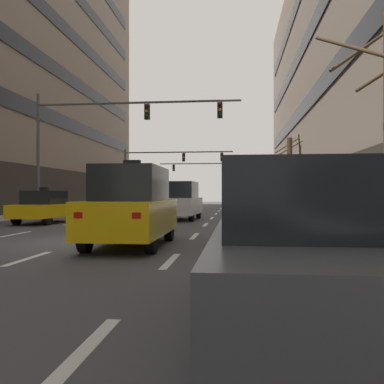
{
  "coord_description": "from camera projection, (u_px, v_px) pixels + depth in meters",
  "views": [
    {
      "loc": [
        4.49,
        -11.45,
        1.42
      ],
      "look_at": [
        0.63,
        24.59,
        1.56
      ],
      "focal_mm": 38.1,
      "sensor_mm": 36.0,
      "label": 1
    }
  ],
  "objects": [
    {
      "name": "lane_stripe_l2_s7",
      "position": [
        172.0,
        214.0,
        28.76
      ],
      "size": [
        0.16,
        2.0,
        0.01
      ],
      "primitive_type": "cube",
      "color": "silver",
      "rests_on": "ground"
    },
    {
      "name": "lane_stripe_l1_s9",
      "position": [
        156.0,
        208.0,
        39.04
      ],
      "size": [
        0.16,
        2.0,
        0.01
      ],
      "primitive_type": "cube",
      "color": "silver",
      "rests_on": "ground"
    },
    {
      "name": "taxi_driving_0",
      "position": [
        132.0,
        207.0,
        10.99
      ],
      "size": [
        1.89,
        4.44,
        2.32
      ],
      "color": "black",
      "rests_on": "ground"
    },
    {
      "name": "lane_stripe_l2_s6",
      "position": [
        158.0,
        218.0,
        23.79
      ],
      "size": [
        0.16,
        2.0,
        0.01
      ],
      "primitive_type": "cube",
      "color": "silver",
      "rests_on": "ground"
    },
    {
      "name": "lane_stripe_l1_s6",
      "position": [
        106.0,
        217.0,
        24.12
      ],
      "size": [
        0.16,
        2.0,
        0.01
      ],
      "primitive_type": "cube",
      "color": "silver",
      "rests_on": "ground"
    },
    {
      "name": "lane_stripe_l2_s3",
      "position": [
        29.0,
        258.0,
        8.87
      ],
      "size": [
        0.16,
        2.0,
        0.01
      ],
      "primitive_type": "cube",
      "color": "silver",
      "rests_on": "ground"
    },
    {
      "name": "street_tree_0",
      "position": [
        290.0,
        175.0,
        22.41
      ],
      "size": [
        1.64,
        1.56,
        4.47
      ],
      "color": "#4C3823",
      "rests_on": "sidewalk_right"
    },
    {
      "name": "traffic_signal_2",
      "position": [
        220.0,
        172.0,
        51.38
      ],
      "size": [
        11.9,
        0.34,
        5.52
      ],
      "color": "#4C4C51",
      "rests_on": "sidewalk_right"
    },
    {
      "name": "lane_stripe_l3_s8",
      "position": [
        219.0,
        211.0,
        33.4
      ],
      "size": [
        0.16,
        2.0,
        0.01
      ],
      "primitive_type": "cube",
      "color": "silver",
      "rests_on": "ground"
    },
    {
      "name": "lane_stripe_l3_s10",
      "position": [
        223.0,
        207.0,
        43.34
      ],
      "size": [
        0.16,
        2.0,
        0.01
      ],
      "primitive_type": "cube",
      "color": "silver",
      "rests_on": "ground"
    },
    {
      "name": "lane_stripe_l1_s10",
      "position": [
        165.0,
        207.0,
        44.01
      ],
      "size": [
        0.16,
        2.0,
        0.01
      ],
      "primitive_type": "cube",
      "color": "silver",
      "rests_on": "ground"
    },
    {
      "name": "lane_stripe_l3_s6",
      "position": [
        212.0,
        218.0,
        23.46
      ],
      "size": [
        0.16,
        2.0,
        0.01
      ],
      "primitive_type": "cube",
      "color": "silver",
      "rests_on": "ground"
    },
    {
      "name": "pedestrian_1",
      "position": [
        275.0,
        199.0,
        24.96
      ],
      "size": [
        0.3,
        0.5,
        1.61
      ],
      "color": "#383D59",
      "rests_on": "sidewalk_right"
    },
    {
      "name": "lane_stripe_l2_s10",
      "position": [
        193.0,
        207.0,
        43.68
      ],
      "size": [
        0.16,
        2.0,
        0.01
      ],
      "primitive_type": "cube",
      "color": "silver",
      "rests_on": "ground"
    },
    {
      "name": "car_parked_0",
      "position": [
        306.0,
        249.0,
        4.21
      ],
      "size": [
        1.93,
        4.59,
        1.72
      ],
      "color": "black",
      "rests_on": "ground"
    },
    {
      "name": "traffic_signal_1",
      "position": [
        165.0,
        164.0,
        40.91
      ],
      "size": [
        10.99,
        0.35,
        5.75
      ],
      "color": "#4C4C51",
      "rests_on": "sidewalk_left"
    },
    {
      "name": "lane_stripe_l3_s7",
      "position": [
        216.0,
        214.0,
        28.43
      ],
      "size": [
        0.16,
        2.0,
        0.01
      ],
      "primitive_type": "cube",
      "color": "silver",
      "rests_on": "ground"
    },
    {
      "name": "lane_stripe_l2_s4",
      "position": [
        103.0,
        235.0,
        13.85
      ],
      "size": [
        0.16,
        2.0,
        0.01
      ],
      "primitive_type": "cube",
      "color": "silver",
      "rests_on": "ground"
    },
    {
      "name": "car_parked_1",
      "position": [
        263.0,
        206.0,
        10.93
      ],
      "size": [
        1.98,
        4.49,
        2.15
      ],
      "color": "black",
      "rests_on": "ground"
    },
    {
      "name": "lane_stripe_l1_s7",
      "position": [
        128.0,
        213.0,
        29.09
      ],
      "size": [
        0.16,
        2.0,
        0.01
      ],
      "primitive_type": "cube",
      "color": "silver",
      "rests_on": "ground"
    },
    {
      "name": "lane_stripe_l2_s9",
      "position": [
        188.0,
        208.0,
        38.7
      ],
      "size": [
        0.16,
        2.0,
        0.01
      ],
      "primitive_type": "cube",
      "color": "silver",
      "rests_on": "ground"
    },
    {
      "name": "taxi_driving_3",
      "position": [
        133.0,
        201.0,
        23.88
      ],
      "size": [
        1.78,
        4.18,
        2.19
      ],
      "color": "black",
      "rests_on": "ground"
    },
    {
      "name": "sidewalk_right",
      "position": [
        356.0,
        243.0,
        11.03
      ],
      "size": [
        2.96,
        80.0,
        0.14
      ],
      "primitive_type": "cube",
      "color": "gray",
      "rests_on": "ground"
    },
    {
      "name": "taxi_driving_1",
      "position": [
        46.0,
        207.0,
        19.48
      ],
      "size": [
        1.92,
        4.22,
        1.73
      ],
      "color": "black",
      "rests_on": "ground"
    },
    {
      "name": "lane_stripe_l1_s4",
      "position": [
        16.0,
        234.0,
        14.18
      ],
      "size": [
        0.16,
        2.0,
        0.01
      ],
      "primitive_type": "cube",
      "color": "silver",
      "rests_on": "ground"
    },
    {
      "name": "lane_stripe_l3_s4",
      "position": [
        194.0,
        236.0,
        13.51
      ],
      "size": [
        0.16,
        2.0,
        0.01
      ],
      "primitive_type": "cube",
      "color": "silver",
      "rests_on": "ground"
    },
    {
      "name": "lane_stripe_l1_s8",
      "position": [
        144.0,
        210.0,
        34.07
      ],
      "size": [
        0.16,
        2.0,
        0.01
      ],
      "primitive_type": "cube",
      "color": "silver",
      "rests_on": "ground"
    },
    {
      "name": "lane_stripe_l2_s5",
      "position": [
        138.0,
        224.0,
        18.82
      ],
      "size": [
        0.16,
        2.0,
        0.01
      ],
      "primitive_type": "cube",
      "color": "silver",
      "rests_on": "ground"
    },
    {
      "name": "ground_plane",
      "position": [
        81.0,
        242.0,
        11.86
      ],
      "size": [
        120.0,
        120.0,
        0.0
      ],
      "primitive_type": "plane",
      "color": "#424247"
    },
    {
      "name": "traffic_signal_0",
      "position": [
        106.0,
        127.0,
        22.69
      ],
      "size": [
        11.55,
        0.35,
        6.95
      ],
      "color": "#4C4C51",
      "rests_on": "sidewalk_left"
    },
    {
      "name": "pedestrian_0",
      "position": [
        283.0,
        199.0,
        28.46
      ],
      "size": [
        0.4,
        0.4,
        1.54
      ],
      "color": "#383D59",
      "rests_on": "sidewalk_right"
    },
    {
      "name": "lane_stripe_l1_s5",
      "position": [
        73.0,
        224.0,
        19.15
      ],
      "size": [
        0.16,
        2.0,
        0.01
      ],
      "primitive_type": "cube",
      "color": "silver",
      "rests_on": "ground"
    },
    {
      "name": "lane_stripe_l3_s5",
      "position": [
        206.0,
        225.0,
        18.48
      ],
      "size": [
        0.16,
        2.0,
        0.01
      ],
      "primitive_type": "cube",
      "color": "silver",
      "rests_on": "ground"
    },
    {
      "name": "lane_stripe_l3_s3",
      "position": [
        171.0,
        261.0,
        8.54
      ],
      "size": [
        0.16,
        2.0,
        0.01
      ],
      "primitive_type": "cube",
      "color": "silver",
      "rests_on": "ground"
    },
    {
      "name": "lane_stripe_l3_s9",
      "position": [
        221.0,
        209.0,
        38.37
      ],
      "size": [
        0.16,
        2.0,
        0.01
      ],
      "primitive_type": "cube",
      "color": "silver",
      "rests_on": "ground"
    },
    {
      "name": "lane_stripe_l2_s8",
      "position": [
        181.0,
        211.0,
        33.73
      ],
      "size": [
        0.16,
        2.0,
        0.01
      ],
      "primitive_type": "cube",
      "color": "silver",
      "rests_on": "ground"
    },
    {
      "name": "lane_stripe_l3_s2",
      "position": [
        80.0,
        354.0,
        3.57
      ],
      "size": [
        0.16,
        2.0,
        0.01
      ],
      "primitive_type": "cube",
      "color": "silver",
      "rests_on": "ground"
    },
    {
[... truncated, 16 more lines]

